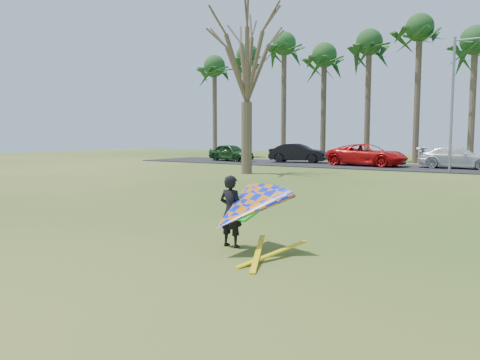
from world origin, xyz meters
The scene contains 16 objects.
ground centered at (0.00, 0.00, 0.00)m, with size 100.00×100.00×0.00m, color #1A4A10.
parking_strip centered at (0.00, 25.00, 0.03)m, with size 46.00×7.00×0.06m, color black.
palm_0 centered at (-22.00, 31.00, 9.17)m, with size 4.84×4.84×10.84m.
palm_1 centered at (-18.00, 31.00, 9.85)m, with size 4.84×4.84×11.54m.
palm_2 centered at (-14.00, 31.00, 10.52)m, with size 4.84×4.84×12.24m.
palm_3 centered at (-10.00, 31.00, 9.17)m, with size 4.84×4.84×10.84m.
palm_4 centered at (-6.00, 31.00, 9.85)m, with size 4.84×4.84×11.54m.
palm_5 centered at (-2.00, 31.00, 10.52)m, with size 4.84×4.84×12.24m.
palm_6 centered at (2.00, 31.00, 9.17)m, with size 4.84×4.84×10.84m.
bare_tree_left centered at (-8.00, 15.00, 6.92)m, with size 6.60×6.60×9.70m.
streetlight centered at (2.16, 22.00, 4.46)m, with size 2.28×0.18×8.00m.
car_0 centered at (-15.77, 24.79, 0.78)m, with size 1.70×4.22×1.44m, color #173917.
car_1 centered at (-9.91, 25.82, 0.82)m, with size 1.60×4.59×1.51m, color black.
car_2 centered at (-3.99, 24.97, 0.85)m, with size 2.62×5.68×1.58m, color red.
car_3 centered at (1.91, 25.58, 0.78)m, with size 2.01×4.95×1.44m, color silver.
kite_flyer centered at (1.85, -0.76, 0.84)m, with size 2.13×2.39×2.02m.
Camera 1 is at (6.74, -8.34, 2.30)m, focal length 35.00 mm.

